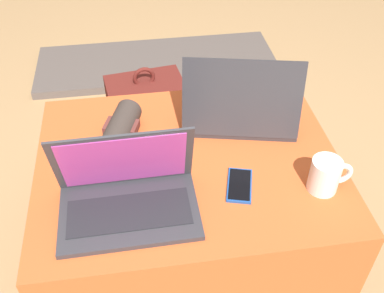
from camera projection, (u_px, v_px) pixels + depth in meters
name	position (u px, v px, depth m)	size (l,w,h in m)	color
ground_plane	(189.00, 248.00, 1.71)	(14.00, 14.00, 0.00)	tan
ottoman	(188.00, 208.00, 1.56)	(0.94, 0.75, 0.47)	maroon
laptop_near	(127.00, 194.00, 1.22)	(0.38, 0.24, 0.24)	#333338
laptop_far	(240.00, 109.00, 1.50)	(0.42, 0.34, 0.27)	#333338
cell_phone	(240.00, 185.00, 1.31)	(0.10, 0.15, 0.01)	#1E4C9E
backpack	(147.00, 123.00, 1.96)	(0.33, 0.28, 0.49)	#5B1E19
wrist_brace	(121.00, 127.00, 1.45)	(0.14, 0.21, 0.08)	#3D332D
coffee_mug	(326.00, 175.00, 1.28)	(0.13, 0.09, 0.10)	white
fireplace_hearth	(157.00, 63.00, 2.68)	(1.40, 0.50, 0.04)	#564C47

